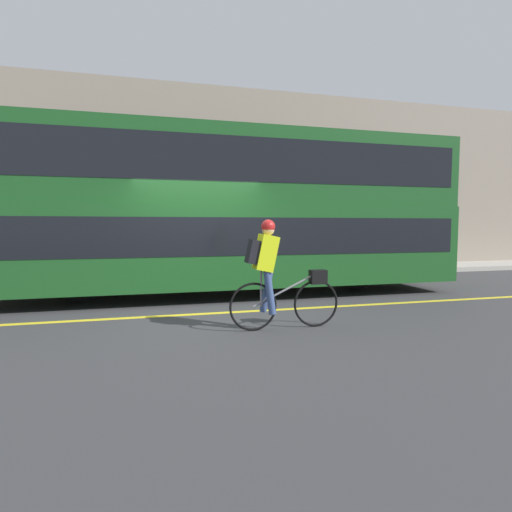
{
  "coord_description": "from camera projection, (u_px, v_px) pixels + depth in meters",
  "views": [
    {
      "loc": [
        -0.89,
        -7.13,
        1.6
      ],
      "look_at": [
        1.01,
        0.16,
        1.03
      ],
      "focal_mm": 28.0,
      "sensor_mm": 36.0,
      "label": 1
    }
  ],
  "objects": [
    {
      "name": "road_center_line",
      "position": [
        204.0,
        314.0,
        7.26
      ],
      "size": [
        50.0,
        0.14,
        0.01
      ],
      "primitive_type": "cube",
      "color": "yellow",
      "rests_on": "ground_plane"
    },
    {
      "name": "sidewalk_curb",
      "position": [
        182.0,
        275.0,
        12.47
      ],
      "size": [
        60.0,
        1.95,
        0.16
      ],
      "color": "#A8A399",
      "rests_on": "ground_plane"
    },
    {
      "name": "building_facade",
      "position": [
        179.0,
        180.0,
        13.33
      ],
      "size": [
        60.0,
        0.3,
        6.28
      ],
      "color": "gray",
      "rests_on": "ground_plane"
    },
    {
      "name": "ground_plane",
      "position": [
        204.0,
        314.0,
        7.22
      ],
      "size": [
        80.0,
        80.0,
        0.0
      ],
      "primitive_type": "plane",
      "color": "#38383A"
    },
    {
      "name": "cyclist_on_bike",
      "position": [
        274.0,
        271.0,
        6.11
      ],
      "size": [
        1.77,
        0.32,
        1.7
      ],
      "color": "black",
      "rests_on": "ground_plane"
    },
    {
      "name": "trash_bin",
      "position": [
        90.0,
        261.0,
        11.67
      ],
      "size": [
        0.59,
        0.59,
        0.82
      ],
      "color": "#194C23",
      "rests_on": "sidewalk_curb"
    },
    {
      "name": "bus",
      "position": [
        230.0,
        207.0,
        9.19
      ],
      "size": [
        10.45,
        2.46,
        3.67
      ],
      "color": "black",
      "rests_on": "ground_plane"
    }
  ]
}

